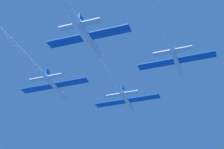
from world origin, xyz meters
name	(u,v)px	position (x,y,z in m)	size (l,w,h in m)	color
jet_lead	(103,65)	(-0.44, -18.28, -0.28)	(16.29, 58.68, 2.70)	silver
jet_left_wing	(7,36)	(-14.09, -33.08, -0.22)	(16.29, 63.43, 2.70)	silver
jet_right_wing	(157,7)	(14.15, -31.05, 0.41)	(16.29, 58.61, 2.70)	silver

